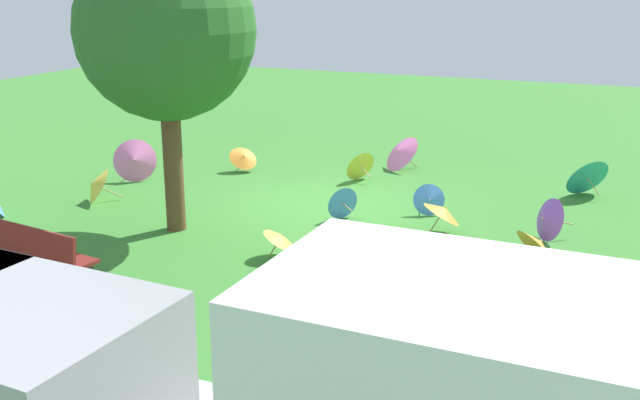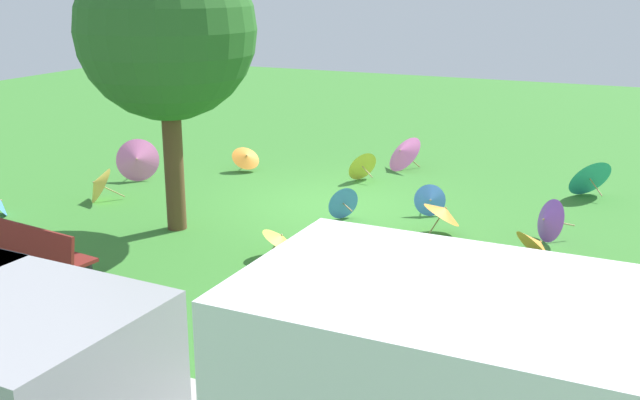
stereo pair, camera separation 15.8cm
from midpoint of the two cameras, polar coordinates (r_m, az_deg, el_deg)
name	(u,v)px [view 2 (the right image)]	position (r m, az deg, el deg)	size (l,w,h in m)	color
ground	(327,207)	(14.38, 0.83, -0.53)	(40.00, 40.00, 0.00)	#387A2D
park_bench	(43,254)	(11.28, -19.77, -3.87)	(1.65, 0.69, 0.90)	maroon
shade_tree	(166,31)	(12.73, -11.14, 12.36)	(2.93, 2.93, 4.84)	brown
parasol_blue_0	(430,200)	(13.94, 8.61, -0.02)	(0.63, 0.54, 0.58)	tan
parasol_orange_1	(444,211)	(12.90, 9.63, -0.86)	(0.91, 0.92, 0.65)	tan
parasol_yellow_0	(97,184)	(15.22, -16.14, 1.17)	(0.89, 0.89, 0.71)	tan
parasol_blue_1	(342,202)	(13.62, 1.97, -0.15)	(0.58, 0.62, 0.61)	tan
parasol_orange_2	(537,245)	(11.90, 16.41, -3.27)	(0.89, 0.90, 0.64)	tan
parasol_teal_0	(588,175)	(15.89, 19.77, 1.76)	(1.09, 1.07, 0.86)	tan
parasol_pink_0	(137,160)	(16.59, -13.34, 2.98)	(1.03, 1.04, 0.92)	tan
parasol_purple_2	(547,220)	(12.98, 17.07, -1.45)	(0.77, 0.77, 0.74)	tan
parasol_yellow_1	(361,165)	(16.23, 3.36, 2.68)	(0.73, 0.80, 0.69)	tan
parasol_orange_4	(246,157)	(17.00, -5.32, 3.25)	(0.81, 0.83, 0.58)	tan
parasol_yellow_3	(280,238)	(11.73, -2.65, -2.86)	(0.70, 0.72, 0.51)	tan
parasol_pink_1	(402,152)	(17.18, 6.49, 3.58)	(1.16, 1.14, 0.81)	tan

